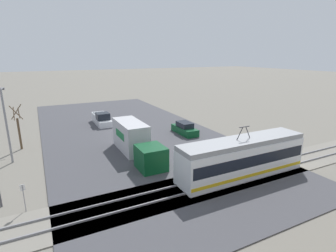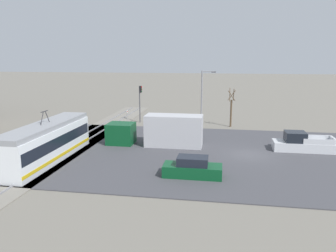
{
  "view_description": "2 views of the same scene",
  "coord_description": "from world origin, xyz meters",
  "px_view_note": "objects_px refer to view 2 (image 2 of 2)",
  "views": [
    {
      "loc": [
        10.92,
        34.74,
        10.61
      ],
      "look_at": [
        -3.64,
        5.91,
        1.77
      ],
      "focal_mm": 28.0,
      "sensor_mm": 36.0,
      "label": 1
    },
    {
      "loc": [
        -31.21,
        2.83,
        9.34
      ],
      "look_at": [
        -1.82,
        7.67,
        3.02
      ],
      "focal_mm": 35.0,
      "sensor_mm": 36.0,
      "label": 2
    }
  ],
  "objects_px": {
    "traffic_light_pole": "(140,99)",
    "street_lamp_near_crossing": "(203,94)",
    "sedan_car_0": "(193,168)",
    "pickup_truck": "(302,144)",
    "box_truck": "(161,131)",
    "street_tree": "(231,109)",
    "no_parking_sign": "(127,115)",
    "light_rail_tram": "(47,143)"
  },
  "relations": [
    {
      "from": "traffic_light_pole",
      "to": "street_lamp_near_crossing",
      "type": "xyz_separation_m",
      "value": [
        -0.24,
        -9.01,
        0.94
      ]
    },
    {
      "from": "sedan_car_0",
      "to": "pickup_truck",
      "type": "bearing_deg",
      "value": -48.58
    },
    {
      "from": "box_truck",
      "to": "street_tree",
      "type": "xyz_separation_m",
      "value": [
        11.22,
        -7.57,
        0.78
      ]
    },
    {
      "from": "pickup_truck",
      "to": "street_tree",
      "type": "bearing_deg",
      "value": 31.82
    },
    {
      "from": "pickup_truck",
      "to": "street_tree",
      "type": "distance_m",
      "value": 12.96
    },
    {
      "from": "sedan_car_0",
      "to": "no_parking_sign",
      "type": "distance_m",
      "value": 22.16
    },
    {
      "from": "pickup_truck",
      "to": "traffic_light_pole",
      "type": "xyz_separation_m",
      "value": [
        11.87,
        19.62,
        2.62
      ]
    },
    {
      "from": "sedan_car_0",
      "to": "street_tree",
      "type": "relative_size",
      "value": 0.88
    },
    {
      "from": "pickup_truck",
      "to": "street_lamp_near_crossing",
      "type": "xyz_separation_m",
      "value": [
        11.63,
        10.6,
        3.56
      ]
    },
    {
      "from": "box_truck",
      "to": "street_lamp_near_crossing",
      "type": "height_order",
      "value": "street_lamp_near_crossing"
    },
    {
      "from": "sedan_car_0",
      "to": "no_parking_sign",
      "type": "relative_size",
      "value": 2.26
    },
    {
      "from": "traffic_light_pole",
      "to": "no_parking_sign",
      "type": "relative_size",
      "value": 2.58
    },
    {
      "from": "light_rail_tram",
      "to": "no_parking_sign",
      "type": "bearing_deg",
      "value": -8.08
    },
    {
      "from": "pickup_truck",
      "to": "street_lamp_near_crossing",
      "type": "bearing_deg",
      "value": 42.36
    },
    {
      "from": "light_rail_tram",
      "to": "street_tree",
      "type": "height_order",
      "value": "street_tree"
    },
    {
      "from": "pickup_truck",
      "to": "no_parking_sign",
      "type": "height_order",
      "value": "no_parking_sign"
    },
    {
      "from": "box_truck",
      "to": "street_tree",
      "type": "distance_m",
      "value": 13.55
    },
    {
      "from": "light_rail_tram",
      "to": "street_tree",
      "type": "relative_size",
      "value": 2.36
    },
    {
      "from": "light_rail_tram",
      "to": "traffic_light_pole",
      "type": "distance_m",
      "value": 19.37
    },
    {
      "from": "traffic_light_pole",
      "to": "no_parking_sign",
      "type": "xyz_separation_m",
      "value": [
        -1.6,
        1.52,
        -2.16
      ]
    },
    {
      "from": "street_tree",
      "to": "box_truck",
      "type": "bearing_deg",
      "value": 145.99
    },
    {
      "from": "light_rail_tram",
      "to": "no_parking_sign",
      "type": "distance_m",
      "value": 17.47
    },
    {
      "from": "street_tree",
      "to": "street_lamp_near_crossing",
      "type": "height_order",
      "value": "street_lamp_near_crossing"
    },
    {
      "from": "sedan_car_0",
      "to": "traffic_light_pole",
      "type": "relative_size",
      "value": 0.87
    },
    {
      "from": "box_truck",
      "to": "no_parking_sign",
      "type": "bearing_deg",
      "value": 32.73
    },
    {
      "from": "light_rail_tram",
      "to": "box_truck",
      "type": "relative_size",
      "value": 1.21
    },
    {
      "from": "box_truck",
      "to": "street_lamp_near_crossing",
      "type": "relative_size",
      "value": 1.36
    },
    {
      "from": "box_truck",
      "to": "sedan_car_0",
      "type": "distance_m",
      "value": 9.68
    },
    {
      "from": "light_rail_tram",
      "to": "box_truck",
      "type": "bearing_deg",
      "value": -53.96
    },
    {
      "from": "box_truck",
      "to": "no_parking_sign",
      "type": "distance_m",
      "value": 12.56
    },
    {
      "from": "pickup_truck",
      "to": "no_parking_sign",
      "type": "relative_size",
      "value": 2.84
    },
    {
      "from": "sedan_car_0",
      "to": "traffic_light_pole",
      "type": "height_order",
      "value": "traffic_light_pole"
    },
    {
      "from": "street_lamp_near_crossing",
      "to": "no_parking_sign",
      "type": "relative_size",
      "value": 3.66
    },
    {
      "from": "box_truck",
      "to": "pickup_truck",
      "type": "relative_size",
      "value": 1.75
    },
    {
      "from": "pickup_truck",
      "to": "street_tree",
      "type": "height_order",
      "value": "street_tree"
    },
    {
      "from": "box_truck",
      "to": "sedan_car_0",
      "type": "height_order",
      "value": "box_truck"
    },
    {
      "from": "sedan_car_0",
      "to": "no_parking_sign",
      "type": "xyz_separation_m",
      "value": [
        19.25,
        10.96,
        0.52
      ]
    },
    {
      "from": "box_truck",
      "to": "light_rail_tram",
      "type": "bearing_deg",
      "value": 126.04
    },
    {
      "from": "pickup_truck",
      "to": "street_lamp_near_crossing",
      "type": "height_order",
      "value": "street_lamp_near_crossing"
    },
    {
      "from": "light_rail_tram",
      "to": "street_tree",
      "type": "xyz_separation_m",
      "value": [
        17.94,
        -16.81,
        0.64
      ]
    },
    {
      "from": "sedan_car_0",
      "to": "street_tree",
      "type": "xyz_separation_m",
      "value": [
        19.91,
        -3.4,
        1.64
      ]
    },
    {
      "from": "traffic_light_pole",
      "to": "street_lamp_near_crossing",
      "type": "relative_size",
      "value": 0.7
    }
  ]
}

